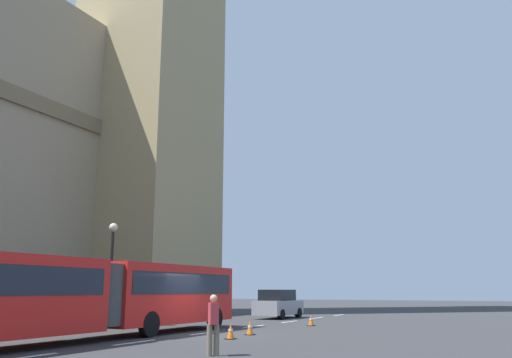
{
  "coord_description": "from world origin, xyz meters",
  "views": [
    {
      "loc": [
        -18.89,
        -12.42,
        1.81
      ],
      "look_at": [
        10.46,
        2.53,
        8.96
      ],
      "focal_mm": 36.05,
      "sensor_mm": 36.0,
      "label": 1
    }
  ],
  "objects_px": {
    "articulated_bus": "(92,292)",
    "pedestrian_near_cones": "(213,322)",
    "sedan_lead": "(279,304)",
    "traffic_cone_middle": "(250,328)",
    "traffic_cone_east": "(311,320)",
    "street_lamp": "(111,266)",
    "traffic_cone_west": "(231,331)"
  },
  "relations": [
    {
      "from": "traffic_cone_east",
      "to": "traffic_cone_middle",
      "type": "bearing_deg",
      "value": 177.68
    },
    {
      "from": "articulated_bus",
      "to": "traffic_cone_west",
      "type": "height_order",
      "value": "articulated_bus"
    },
    {
      "from": "sedan_lead",
      "to": "traffic_cone_east",
      "type": "height_order",
      "value": "sedan_lead"
    },
    {
      "from": "street_lamp",
      "to": "pedestrian_near_cones",
      "type": "height_order",
      "value": "street_lamp"
    },
    {
      "from": "pedestrian_near_cones",
      "to": "sedan_lead",
      "type": "bearing_deg",
      "value": 19.22
    },
    {
      "from": "sedan_lead",
      "to": "traffic_cone_west",
      "type": "height_order",
      "value": "sedan_lead"
    },
    {
      "from": "articulated_bus",
      "to": "sedan_lead",
      "type": "distance_m",
      "value": 17.14
    },
    {
      "from": "articulated_bus",
      "to": "sedan_lead",
      "type": "bearing_deg",
      "value": 0.51
    },
    {
      "from": "traffic_cone_west",
      "to": "pedestrian_near_cones",
      "type": "distance_m",
      "value": 5.14
    },
    {
      "from": "articulated_bus",
      "to": "street_lamp",
      "type": "xyz_separation_m",
      "value": [
        5.83,
        4.51,
        1.31
      ]
    },
    {
      "from": "traffic_cone_middle",
      "to": "traffic_cone_east",
      "type": "bearing_deg",
      "value": -2.32
    },
    {
      "from": "articulated_bus",
      "to": "traffic_cone_east",
      "type": "bearing_deg",
      "value": -21.48
    },
    {
      "from": "traffic_cone_east",
      "to": "street_lamp",
      "type": "xyz_separation_m",
      "value": [
        -5.37,
        8.91,
        2.77
      ]
    },
    {
      "from": "traffic_cone_middle",
      "to": "street_lamp",
      "type": "bearing_deg",
      "value": 83.41
    },
    {
      "from": "traffic_cone_east",
      "to": "street_lamp",
      "type": "relative_size",
      "value": 0.11
    },
    {
      "from": "traffic_cone_middle",
      "to": "sedan_lead",
      "type": "bearing_deg",
      "value": 19.28
    },
    {
      "from": "traffic_cone_west",
      "to": "pedestrian_near_cones",
      "type": "bearing_deg",
      "value": -155.87
    },
    {
      "from": "articulated_bus",
      "to": "pedestrian_near_cones",
      "type": "bearing_deg",
      "value": -105.83
    },
    {
      "from": "traffic_cone_east",
      "to": "street_lamp",
      "type": "distance_m",
      "value": 10.77
    },
    {
      "from": "street_lamp",
      "to": "pedestrian_near_cones",
      "type": "relative_size",
      "value": 3.12
    },
    {
      "from": "pedestrian_near_cones",
      "to": "traffic_cone_east",
      "type": "bearing_deg",
      "value": 8.93
    },
    {
      "from": "articulated_bus",
      "to": "traffic_cone_middle",
      "type": "distance_m",
      "value": 6.53
    },
    {
      "from": "traffic_cone_east",
      "to": "articulated_bus",
      "type": "bearing_deg",
      "value": 158.52
    },
    {
      "from": "articulated_bus",
      "to": "traffic_cone_east",
      "type": "height_order",
      "value": "articulated_bus"
    },
    {
      "from": "sedan_lead",
      "to": "traffic_cone_east",
      "type": "relative_size",
      "value": 7.59
    },
    {
      "from": "traffic_cone_west",
      "to": "street_lamp",
      "type": "height_order",
      "value": "street_lamp"
    },
    {
      "from": "sedan_lead",
      "to": "traffic_cone_middle",
      "type": "height_order",
      "value": "sedan_lead"
    },
    {
      "from": "traffic_cone_west",
      "to": "traffic_cone_east",
      "type": "relative_size",
      "value": 1.0
    },
    {
      "from": "articulated_bus",
      "to": "street_lamp",
      "type": "bearing_deg",
      "value": 37.72
    },
    {
      "from": "traffic_cone_west",
      "to": "sedan_lead",
      "type": "bearing_deg",
      "value": 17.55
    },
    {
      "from": "sedan_lead",
      "to": "traffic_cone_east",
      "type": "xyz_separation_m",
      "value": [
        -5.92,
        -4.56,
        -0.63
      ]
    },
    {
      "from": "articulated_bus",
      "to": "pedestrian_near_cones",
      "type": "xyz_separation_m",
      "value": [
        -1.83,
        -6.45,
        -0.83
      ]
    }
  ]
}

